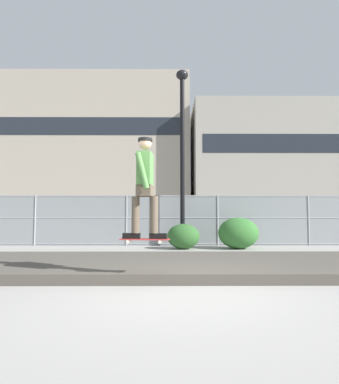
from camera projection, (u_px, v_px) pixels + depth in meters
ground_plane at (179, 293)px, 4.79m from camera, size 120.00×120.00×0.00m
gravel_berm at (175, 265)px, 6.84m from camera, size 15.21×3.22×0.18m
skateboard at (145, 240)px, 5.27m from camera, size 0.82×0.29×0.07m
skater at (145, 181)px, 5.33m from camera, size 0.73×0.60×1.67m
chain_fence at (172, 220)px, 11.98m from camera, size 16.88×0.06×1.85m
street_lamp at (182, 135)px, 11.73m from camera, size 0.44×0.44×6.41m
parked_car_near at (64, 221)px, 14.60m from camera, size 4.52×2.19×1.66m
parked_car_mid at (214, 221)px, 14.69m from camera, size 4.43×2.01×1.66m
library_building at (97, 153)px, 51.16m from camera, size 28.45×12.84×21.46m
office_block at (270, 164)px, 47.48m from camera, size 22.53×10.23×16.78m
shrub_left at (183, 236)px, 10.77m from camera, size 1.08×0.88×0.83m
shrub_center at (238, 233)px, 10.86m from camera, size 1.35×1.10×1.04m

